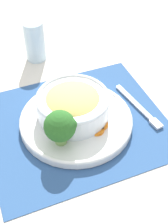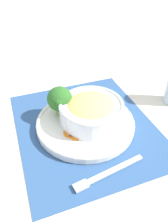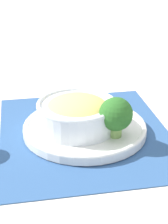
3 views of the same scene
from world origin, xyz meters
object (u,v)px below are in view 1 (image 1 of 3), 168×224
(bowl, at_px, (74,104))
(water_glass, at_px, (35,43))
(broccoli_floret, at_px, (60,127))
(fork, at_px, (142,110))

(bowl, distance_m, water_glass, 0.29)
(broccoli_floret, bearing_deg, water_glass, -99.17)
(water_glass, bearing_deg, bowl, 90.39)
(fork, bearing_deg, water_glass, -69.13)
(water_glass, distance_m, fork, 0.39)
(bowl, xyz_separation_m, water_glass, (0.00, -0.29, -0.00))
(broccoli_floret, relative_size, water_glass, 0.71)
(broccoli_floret, xyz_separation_m, fork, (-0.23, -0.02, -0.06))
(broccoli_floret, relative_size, fork, 0.48)
(water_glass, height_order, fork, water_glass)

